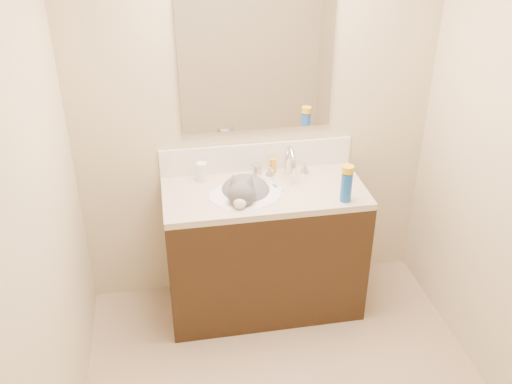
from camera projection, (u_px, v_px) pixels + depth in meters
name	position (u px, v px, depth m)	size (l,w,h in m)	color
room_shell	(313.00, 171.00, 2.22)	(2.24, 2.54, 2.52)	#C7B794
vanity_cabinet	(264.00, 252.00, 3.59)	(1.20, 0.55, 0.82)	black
counter_slab	(264.00, 193.00, 3.37)	(1.20, 0.55, 0.04)	#C1B198
basin	(245.00, 205.00, 3.35)	(0.45, 0.36, 0.14)	white
faucet	(289.00, 164.00, 3.47)	(0.28, 0.20, 0.21)	silver
cat	(245.00, 195.00, 3.36)	(0.40, 0.46, 0.33)	#504D50
backsplash	(257.00, 157.00, 3.54)	(1.20, 0.02, 0.18)	silver
mirror	(257.00, 64.00, 3.25)	(0.90, 0.02, 0.80)	white
pill_bottle	(202.00, 172.00, 3.44)	(0.06, 0.06, 0.12)	white
pill_label	(202.00, 174.00, 3.45)	(0.06, 0.06, 0.04)	gold
silver_jar	(257.00, 169.00, 3.53)	(0.05, 0.05, 0.06)	#B7B7BC
amber_bottle	(273.00, 166.00, 3.53)	(0.04, 0.04, 0.10)	orange
toothbrush	(276.00, 186.00, 3.40)	(0.01, 0.13, 0.01)	white
toothbrush_head	(276.00, 185.00, 3.40)	(0.02, 0.03, 0.02)	#6AA4E1
spray_can	(346.00, 187.00, 3.21)	(0.06, 0.06, 0.17)	#1953B0
spray_cap	(348.00, 169.00, 3.16)	(0.07, 0.07, 0.04)	gold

